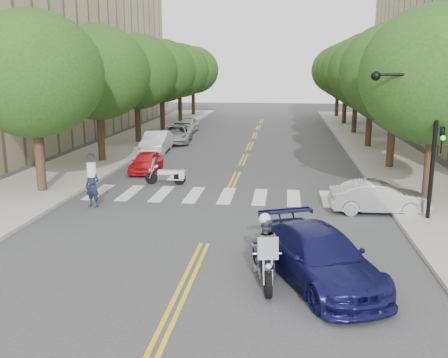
% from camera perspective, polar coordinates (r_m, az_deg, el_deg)
% --- Properties ---
extents(ground, '(140.00, 140.00, 0.00)m').
position_cam_1_polar(ground, '(17.11, -2.22, -7.39)').
color(ground, '#38383A').
rests_on(ground, ground).
extents(sidewalk_left, '(5.00, 60.00, 0.15)m').
position_cam_1_polar(sidewalk_left, '(40.17, -10.69, 4.12)').
color(sidewalk_left, '#9E9991').
rests_on(sidewalk_left, ground).
extents(sidewalk_right, '(5.00, 60.00, 0.15)m').
position_cam_1_polar(sidewalk_right, '(38.92, 17.11, 3.51)').
color(sidewalk_right, '#9E9991').
rests_on(sidewalk_right, ground).
extents(tree_l_0, '(6.40, 6.40, 8.45)m').
position_cam_1_polar(tree_l_0, '(24.66, -20.99, 11.11)').
color(tree_l_0, '#382316').
rests_on(tree_l_0, ground).
extents(tree_l_1, '(6.40, 6.40, 8.45)m').
position_cam_1_polar(tree_l_1, '(31.97, -14.24, 11.70)').
color(tree_l_1, '#382316').
rests_on(tree_l_1, ground).
extents(tree_l_2, '(6.40, 6.40, 8.45)m').
position_cam_1_polar(tree_l_2, '(39.55, -10.03, 11.99)').
color(tree_l_2, '#382316').
rests_on(tree_l_2, ground).
extents(tree_l_3, '(6.40, 6.40, 8.45)m').
position_cam_1_polar(tree_l_3, '(47.26, -7.18, 12.14)').
color(tree_l_3, '#382316').
rests_on(tree_l_3, ground).
extents(tree_l_4, '(6.40, 6.40, 8.45)m').
position_cam_1_polar(tree_l_4, '(55.06, -5.12, 12.24)').
color(tree_l_4, '#382316').
rests_on(tree_l_4, ground).
extents(tree_l_5, '(6.40, 6.40, 8.45)m').
position_cam_1_polar(tree_l_5, '(62.91, -3.58, 12.30)').
color(tree_l_5, '#382316').
rests_on(tree_l_5, ground).
extents(tree_r_0, '(6.40, 6.40, 8.45)m').
position_cam_1_polar(tree_r_0, '(22.74, 23.22, 10.87)').
color(tree_r_0, '#382316').
rests_on(tree_r_0, ground).
extents(tree_r_1, '(6.40, 6.40, 8.45)m').
position_cam_1_polar(tree_r_1, '(30.51, 19.06, 11.38)').
color(tree_r_1, '#382316').
rests_on(tree_r_1, ground).
extents(tree_r_2, '(6.40, 6.40, 8.45)m').
position_cam_1_polar(tree_r_2, '(38.38, 16.59, 11.65)').
color(tree_r_2, '#382316').
rests_on(tree_r_2, ground).
extents(tree_r_3, '(6.40, 6.40, 8.45)m').
position_cam_1_polar(tree_r_3, '(46.29, 14.97, 11.82)').
color(tree_r_3, '#382316').
rests_on(tree_r_3, ground).
extents(tree_r_4, '(6.40, 6.40, 8.45)m').
position_cam_1_polar(tree_r_4, '(54.23, 13.81, 11.93)').
color(tree_r_4, '#382316').
rests_on(tree_r_4, ground).
extents(tree_r_5, '(6.40, 6.40, 8.45)m').
position_cam_1_polar(tree_r_5, '(62.18, 12.95, 12.01)').
color(tree_r_5, '#382316').
rests_on(tree_r_5, ground).
extents(traffic_signal_pole, '(2.82, 0.42, 6.00)m').
position_cam_1_polar(traffic_signal_pole, '(20.14, 21.74, 5.66)').
color(traffic_signal_pole, black).
rests_on(traffic_signal_pole, ground).
extents(motorcycle_police, '(0.92, 2.46, 2.01)m').
position_cam_1_polar(motorcycle_police, '(13.93, 4.61, -8.26)').
color(motorcycle_police, black).
rests_on(motorcycle_police, ground).
extents(motorcycle_parked, '(2.09, 0.49, 1.35)m').
position_cam_1_polar(motorcycle_parked, '(25.63, -6.31, 0.41)').
color(motorcycle_parked, black).
rests_on(motorcycle_parked, ground).
extents(officer_standing, '(0.78, 0.63, 1.86)m').
position_cam_1_polar(officer_standing, '(21.94, -14.79, -0.78)').
color(officer_standing, '#172134').
rests_on(officer_standing, ground).
extents(convertible, '(4.00, 1.52, 1.30)m').
position_cam_1_polar(convertible, '(21.42, 17.24, -2.02)').
color(convertible, silver).
rests_on(convertible, ground).
extents(sedan_blue, '(3.99, 5.57, 1.50)m').
position_cam_1_polar(sedan_blue, '(14.15, 10.91, -8.75)').
color(sedan_blue, '#101245').
rests_on(sedan_blue, ground).
extents(parked_car_a, '(1.42, 3.46, 1.18)m').
position_cam_1_polar(parked_car_a, '(28.80, -8.89, 1.93)').
color(parked_car_a, red).
rests_on(parked_car_a, ground).
extents(parked_car_b, '(1.82, 4.63, 1.50)m').
position_cam_1_polar(parked_car_b, '(35.39, -7.72, 4.20)').
color(parked_car_b, silver).
rests_on(parked_car_b, ground).
extents(parked_car_c, '(2.75, 5.12, 1.37)m').
position_cam_1_polar(parked_car_c, '(39.92, -5.47, 5.11)').
color(parked_car_c, '#94969B').
rests_on(parked_car_c, ground).
extents(parked_car_d, '(1.67, 4.05, 1.17)m').
position_cam_1_polar(parked_car_d, '(42.13, -5.33, 5.37)').
color(parked_car_d, black).
rests_on(parked_car_d, ground).
extents(parked_car_e, '(1.65, 4.05, 1.38)m').
position_cam_1_polar(parked_car_e, '(46.52, -4.15, 6.20)').
color(parked_car_e, '#A9A8AE').
rests_on(parked_car_e, ground).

